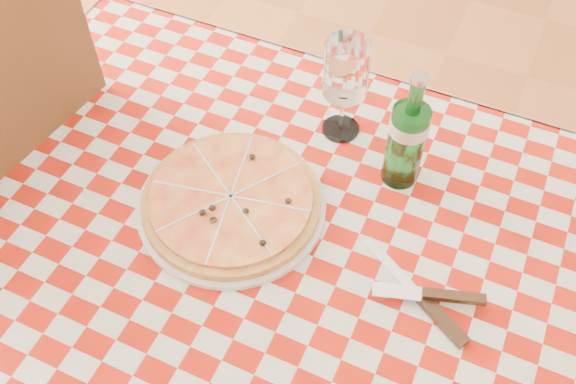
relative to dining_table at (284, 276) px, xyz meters
name	(u,v)px	position (x,y,z in m)	size (l,w,h in m)	color
dining_table	(284,276)	(0.00, 0.00, 0.00)	(1.20, 0.80, 0.75)	brown
tablecloth	(284,247)	(0.00, 0.00, 0.09)	(1.30, 0.90, 0.01)	#9D1609
pizza_plate	(231,201)	(-0.11, 0.03, 0.12)	(0.32, 0.32, 0.04)	#CB9143
water_bottle	(408,131)	(0.12, 0.21, 0.22)	(0.07, 0.07, 0.23)	#196727
wine_glass	(344,90)	(-0.01, 0.28, 0.20)	(0.08, 0.08, 0.20)	white
cutlery	(422,295)	(0.23, 0.00, 0.11)	(0.24, 0.20, 0.03)	silver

